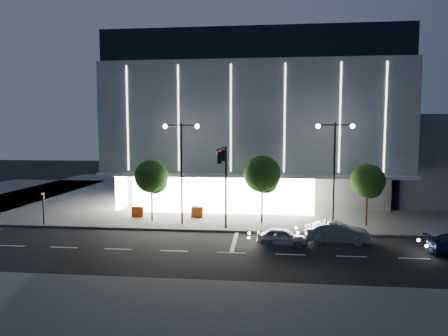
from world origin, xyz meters
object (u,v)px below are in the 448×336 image
Objects in this scene: street_lamp_east at (334,159)px; barrier_d at (198,211)px; street_lamp_west at (181,158)px; tree_right at (368,183)px; tree_mid at (263,176)px; barrier_c at (197,212)px; car_second at (337,232)px; ped_signal_far at (43,205)px; traffic_mast at (224,172)px; tree_left at (152,178)px; car_lead at (282,237)px; barrier_a at (138,212)px.

barrier_d is at bearing 165.58° from street_lamp_east.
street_lamp_west is 1.63× the size of tree_right.
barrier_d is at bearing 161.19° from tree_mid.
barrier_c is at bearing -68.86° from barrier_d.
car_second is at bearing -94.78° from street_lamp_east.
barrier_d is at bearing 19.79° from ped_signal_far.
street_lamp_west is at bearing -87.12° from barrier_d.
tree_right is 5.01× the size of barrier_d.
traffic_mast is 7.54m from barrier_c.
tree_left is (-2.97, 1.02, -1.92)m from street_lamp_west.
tree_mid is 1.66× the size of car_lead.
street_lamp_west is at bearing -176.36° from tree_right.
car_lead is 3.38× the size of barrier_d.
tree_left is at bearing -154.37° from barrier_c.
street_lamp_west is 1.00× the size of street_lamp_east.
barrier_a and barrier_c have the same top height.
tree_left is (-6.97, 3.68, -0.99)m from traffic_mast.
barrier_a is (-13.31, 7.62, 0.02)m from car_lead.
barrier_c is at bearing 120.59° from traffic_mast.
barrier_a is at bearing 154.79° from street_lamp_west.
tree_mid is (3.03, 3.68, -0.69)m from traffic_mast.
car_second is 18.58m from barrier_a.
car_second is (15.62, -5.20, -3.26)m from tree_left.
street_lamp_east is 25.37m from ped_signal_far.
barrier_a is (-17.43, 6.43, -0.13)m from car_second.
street_lamp_east reaches higher than barrier_d.
car_second is 4.30× the size of barrier_a.
barrier_c is (-6.15, 1.60, -3.68)m from tree_mid.
street_lamp_west is at bearing 146.35° from traffic_mast.
barrier_c is at bearing 167.81° from street_lamp_east.
car_lead is (-4.46, -5.37, -5.32)m from street_lamp_east.
street_lamp_west and street_lamp_east have the same top height.
tree_right is 21.09m from barrier_a.
car_second is at bearing -18.29° from street_lamp_west.
barrier_d is at bearing 74.76° from street_lamp_west.
traffic_mast is 7.95m from tree_left.
street_lamp_east reaches higher than traffic_mast.
street_lamp_east is (9.00, 2.66, 0.93)m from traffic_mast.
street_lamp_east is at bearing -33.35° from car_lead.
street_lamp_east is 8.18× the size of barrier_d.
barrier_a is at bearing -153.07° from barrier_d.
tree_mid is (19.03, 2.52, 2.45)m from ped_signal_far.
traffic_mast reaches higher than tree_left.
street_lamp_east is at bearing -3.65° from tree_left.
traffic_mast is at bearing -4.15° from ped_signal_far.
tree_right is at bearing -0.00° from tree_mid.
barrier_c is (3.85, 1.60, -3.38)m from tree_left.
barrier_a is at bearing 66.56° from car_lead.
ped_signal_far is 0.49× the size of tree_mid.
street_lamp_west is 16.19m from tree_right.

